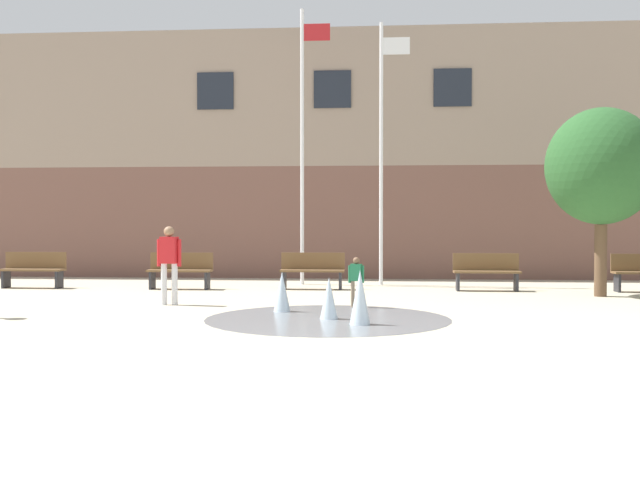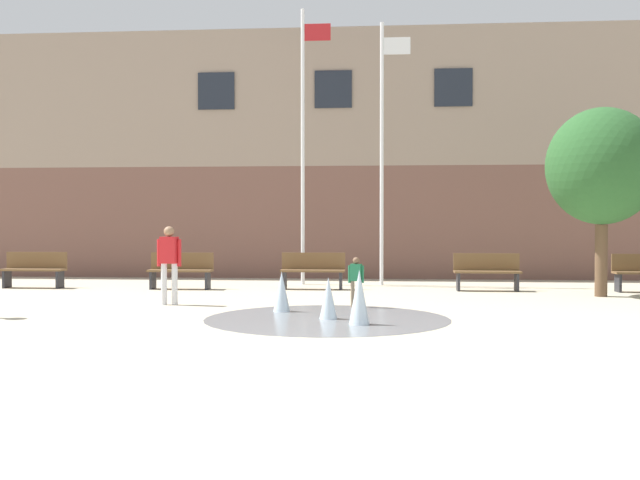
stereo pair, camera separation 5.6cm
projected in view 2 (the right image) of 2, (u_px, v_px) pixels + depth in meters
The scene contains 12 objects.
ground_plane at pixel (239, 385), 7.67m from camera, with size 100.00×100.00×0.00m, color #BCB299.
library_building at pixel (339, 161), 25.06m from camera, with size 36.00×6.05×7.43m.
splash_fountain at pixel (326, 304), 12.91m from camera, with size 4.24×4.24×0.90m.
park_bench_under_left_flagpole at pixel (34, 269), 19.06m from camera, with size 1.60×0.44×0.91m.
park_bench_center at pixel (181, 270), 18.71m from camera, with size 1.60×0.44×0.91m.
park_bench_under_right_flagpole at pixel (313, 270), 18.66m from camera, with size 1.60×0.44×0.91m.
park_bench_near_trashcan at pixel (487, 271), 18.23m from camera, with size 1.60×0.44×0.91m.
child_in_fountain at pixel (356, 278), 14.64m from camera, with size 0.31×0.18×0.99m.
adult_in_red at pixel (169, 259), 15.09m from camera, with size 0.50×0.26×1.59m.
flagpole_left at pixel (304, 138), 20.05m from camera, with size 0.80×0.10×7.38m.
flagpole_right at pixel (383, 145), 19.87m from camera, with size 0.80×0.10×6.97m.
street_tree_near_building at pixel (602, 167), 16.76m from camera, with size 2.47×2.47×4.25m.
Camera 2 is at (1.47, -7.54, 1.67)m, focal length 42.00 mm.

